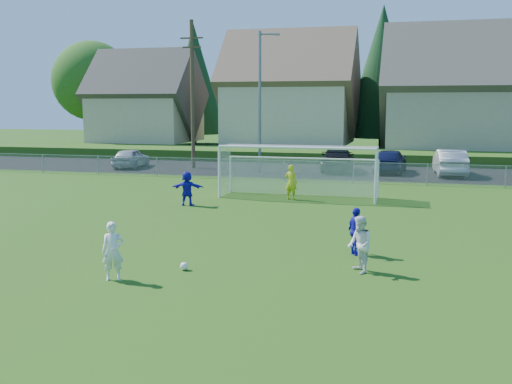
{
  "coord_description": "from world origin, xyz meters",
  "views": [
    {
      "loc": [
        5.23,
        -11.8,
        4.43
      ],
      "look_at": [
        0.0,
        8.0,
        1.4
      ],
      "focal_mm": 42.0,
      "sensor_mm": 36.0,
      "label": 1
    }
  ],
  "objects_px": {
    "player_blue_a": "(356,231)",
    "soccer_goal": "(299,163)",
    "player_white_a": "(113,251)",
    "car_e": "(390,161)",
    "soccer_ball": "(184,266)",
    "player_white_b": "(360,245)",
    "car_d": "(338,159)",
    "car_f": "(450,162)",
    "player_blue_b": "(187,188)",
    "car_a": "(131,158)",
    "goalkeeper": "(291,182)"
  },
  "relations": [
    {
      "from": "player_blue_a",
      "to": "car_f",
      "type": "height_order",
      "value": "car_f"
    },
    {
      "from": "player_white_a",
      "to": "car_a",
      "type": "bearing_deg",
      "value": 89.48
    },
    {
      "from": "player_white_a",
      "to": "car_d",
      "type": "height_order",
      "value": "car_d"
    },
    {
      "from": "player_white_a",
      "to": "player_white_b",
      "type": "height_order",
      "value": "player_white_b"
    },
    {
      "from": "player_blue_a",
      "to": "soccer_goal",
      "type": "height_order",
      "value": "soccer_goal"
    },
    {
      "from": "player_white_a",
      "to": "player_blue_b",
      "type": "distance_m",
      "value": 11.25
    },
    {
      "from": "soccer_ball",
      "to": "player_blue_a",
      "type": "height_order",
      "value": "player_blue_a"
    },
    {
      "from": "player_white_a",
      "to": "player_blue_a",
      "type": "bearing_deg",
      "value": 9.86
    },
    {
      "from": "player_blue_a",
      "to": "soccer_goal",
      "type": "relative_size",
      "value": 0.19
    },
    {
      "from": "player_blue_a",
      "to": "car_d",
      "type": "height_order",
      "value": "car_d"
    },
    {
      "from": "soccer_ball",
      "to": "soccer_goal",
      "type": "height_order",
      "value": "soccer_goal"
    },
    {
      "from": "player_white_a",
      "to": "car_e",
      "type": "relative_size",
      "value": 0.32
    },
    {
      "from": "player_blue_b",
      "to": "car_e",
      "type": "bearing_deg",
      "value": -123.28
    },
    {
      "from": "player_white_a",
      "to": "player_blue_a",
      "type": "distance_m",
      "value": 7.03
    },
    {
      "from": "soccer_ball",
      "to": "soccer_goal",
      "type": "xyz_separation_m",
      "value": [
        0.62,
        13.28,
        1.52
      ]
    },
    {
      "from": "player_white_b",
      "to": "car_a",
      "type": "xyz_separation_m",
      "value": [
        -17.82,
        22.5,
        -0.08
      ]
    },
    {
      "from": "player_white_a",
      "to": "goalkeeper",
      "type": "bearing_deg",
      "value": 56.52
    },
    {
      "from": "car_f",
      "to": "player_blue_a",
      "type": "bearing_deg",
      "value": 76.54
    },
    {
      "from": "car_d",
      "to": "player_white_b",
      "type": "bearing_deg",
      "value": 92.63
    },
    {
      "from": "car_a",
      "to": "soccer_goal",
      "type": "height_order",
      "value": "soccer_goal"
    },
    {
      "from": "player_white_a",
      "to": "player_blue_a",
      "type": "xyz_separation_m",
      "value": [
        5.69,
        4.12,
        -0.04
      ]
    },
    {
      "from": "player_blue_a",
      "to": "soccer_goal",
      "type": "bearing_deg",
      "value": -12.78
    },
    {
      "from": "player_white_b",
      "to": "player_blue_b",
      "type": "height_order",
      "value": "player_white_b"
    },
    {
      "from": "player_white_b",
      "to": "car_e",
      "type": "distance_m",
      "value": 23.92
    },
    {
      "from": "car_f",
      "to": "player_white_a",
      "type": "bearing_deg",
      "value": 66.25
    },
    {
      "from": "player_white_a",
      "to": "car_e",
      "type": "height_order",
      "value": "car_e"
    },
    {
      "from": "car_a",
      "to": "goalkeeper",
      "type": "bearing_deg",
      "value": 137.08
    },
    {
      "from": "player_blue_b",
      "to": "player_white_b",
      "type": "bearing_deg",
      "value": 128.09
    },
    {
      "from": "player_white_b",
      "to": "soccer_ball",
      "type": "bearing_deg",
      "value": -104.35
    },
    {
      "from": "player_white_b",
      "to": "car_d",
      "type": "xyz_separation_m",
      "value": [
        -3.58,
        23.99,
        0.01
      ]
    },
    {
      "from": "player_white_a",
      "to": "soccer_ball",
      "type": "bearing_deg",
      "value": 16.54
    },
    {
      "from": "soccer_goal",
      "to": "soccer_ball",
      "type": "bearing_deg",
      "value": -92.66
    },
    {
      "from": "soccer_goal",
      "to": "player_white_b",
      "type": "bearing_deg",
      "value": -72.19
    },
    {
      "from": "car_d",
      "to": "car_f",
      "type": "xyz_separation_m",
      "value": [
        7.07,
        -0.54,
        0.03
      ]
    },
    {
      "from": "player_white_b",
      "to": "goalkeeper",
      "type": "height_order",
      "value": "goalkeeper"
    },
    {
      "from": "soccer_ball",
      "to": "car_a",
      "type": "xyz_separation_m",
      "value": [
        -13.25,
        23.49,
        0.57
      ]
    },
    {
      "from": "car_f",
      "to": "player_white_b",
      "type": "bearing_deg",
      "value": 77.96
    },
    {
      "from": "goalkeeper",
      "to": "car_e",
      "type": "xyz_separation_m",
      "value": [
        3.99,
        12.41,
        -0.03
      ]
    },
    {
      "from": "soccer_ball",
      "to": "player_blue_a",
      "type": "bearing_deg",
      "value": 33.49
    },
    {
      "from": "player_white_b",
      "to": "car_f",
      "type": "relative_size",
      "value": 0.31
    },
    {
      "from": "player_white_b",
      "to": "soccer_goal",
      "type": "distance_m",
      "value": 12.94
    },
    {
      "from": "car_f",
      "to": "soccer_goal",
      "type": "bearing_deg",
      "value": 52.71
    },
    {
      "from": "soccer_ball",
      "to": "player_white_b",
      "type": "bearing_deg",
      "value": 12.15
    },
    {
      "from": "car_a",
      "to": "car_e",
      "type": "relative_size",
      "value": 0.86
    },
    {
      "from": "soccer_ball",
      "to": "player_white_b",
      "type": "height_order",
      "value": "player_white_b"
    },
    {
      "from": "soccer_ball",
      "to": "player_white_b",
      "type": "relative_size",
      "value": 0.15
    },
    {
      "from": "soccer_ball",
      "to": "player_blue_b",
      "type": "distance_m",
      "value": 10.42
    },
    {
      "from": "player_blue_b",
      "to": "car_f",
      "type": "xyz_separation_m",
      "value": [
        11.75,
        14.7,
        0.05
      ]
    },
    {
      "from": "car_f",
      "to": "car_d",
      "type": "bearing_deg",
      "value": -7.95
    },
    {
      "from": "goalkeeper",
      "to": "car_f",
      "type": "relative_size",
      "value": 0.34
    }
  ]
}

